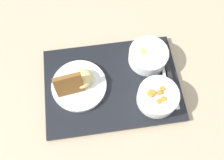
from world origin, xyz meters
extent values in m
plane|color=tan|center=(0.00, 0.00, 0.00)|extent=(4.00, 4.00, 0.00)
cube|color=black|center=(0.00, 0.00, 0.01)|extent=(0.45, 0.33, 0.02)
cylinder|color=white|center=(-0.13, 0.08, 0.04)|extent=(0.13, 0.13, 0.05)
torus|color=white|center=(-0.13, 0.08, 0.06)|extent=(0.13, 0.13, 0.01)
cylinder|color=#A8D184|center=(-0.14, 0.07, 0.06)|extent=(0.05, 0.05, 0.01)
cylinder|color=#A8D184|center=(-0.14, 0.08, 0.06)|extent=(0.06, 0.06, 0.02)
cylinder|color=#A8D184|center=(-0.12, 0.08, 0.06)|extent=(0.05, 0.05, 0.02)
cylinder|color=#A8D184|center=(-0.13, 0.09, 0.06)|extent=(0.06, 0.06, 0.02)
cylinder|color=#A8D184|center=(-0.11, 0.08, 0.06)|extent=(0.05, 0.05, 0.01)
cylinder|color=#A8D184|center=(-0.11, 0.09, 0.06)|extent=(0.05, 0.06, 0.02)
cube|color=orange|center=(-0.14, 0.10, 0.07)|extent=(0.01, 0.01, 0.01)
cube|color=orange|center=(-0.13, 0.08, 0.07)|extent=(0.01, 0.01, 0.02)
cube|color=orange|center=(-0.12, 0.10, 0.06)|extent=(0.02, 0.02, 0.01)
cube|color=orange|center=(-0.10, 0.07, 0.07)|extent=(0.03, 0.03, 0.02)
cube|color=orange|center=(-0.14, 0.06, 0.06)|extent=(0.02, 0.02, 0.01)
cylinder|color=white|center=(-0.13, -0.06, 0.04)|extent=(0.13, 0.13, 0.05)
torus|color=white|center=(-0.13, -0.06, 0.06)|extent=(0.13, 0.13, 0.01)
cylinder|color=#B29342|center=(-0.13, -0.06, 0.04)|extent=(0.11, 0.11, 0.04)
cube|color=#D1B75B|center=(-0.12, -0.07, 0.06)|extent=(0.03, 0.03, 0.01)
cylinder|color=white|center=(0.11, -0.01, 0.02)|extent=(0.18, 0.18, 0.01)
ellipsoid|color=#E5CC7F|center=(0.09, -0.02, 0.05)|extent=(0.09, 0.09, 0.03)
cube|color=brown|center=(0.13, 0.00, 0.05)|extent=(0.09, 0.05, 0.09)
cube|color=silver|center=(-0.19, 0.07, 0.02)|extent=(0.02, 0.10, 0.00)
cube|color=black|center=(-0.19, -0.01, 0.02)|extent=(0.02, 0.06, 0.01)
ellipsoid|color=silver|center=(-0.17, 0.05, 0.02)|extent=(0.04, 0.05, 0.01)
cube|color=silver|center=(-0.18, -0.01, 0.02)|extent=(0.02, 0.09, 0.01)
camera|label=1|loc=(0.05, 0.28, 0.73)|focal=38.00mm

